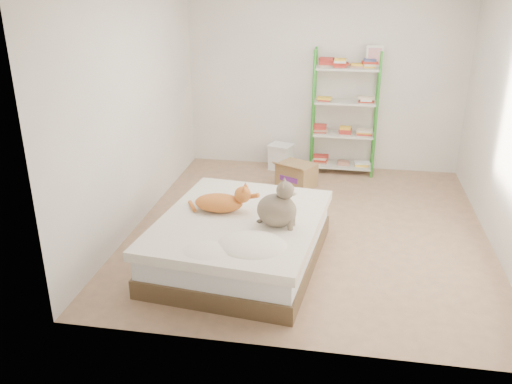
% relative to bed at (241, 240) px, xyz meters
% --- Properties ---
extents(room, '(3.81, 4.21, 2.61)m').
position_rel_bed_xyz_m(room, '(0.60, 0.87, 1.07)').
color(room, tan).
rests_on(room, ground).
extents(bed, '(1.67, 1.99, 0.47)m').
position_rel_bed_xyz_m(bed, '(0.00, 0.00, 0.00)').
color(bed, brown).
rests_on(bed, ground).
extents(orange_cat, '(0.57, 0.33, 0.22)m').
position_rel_bed_xyz_m(orange_cat, '(-0.23, 0.12, 0.35)').
color(orange_cat, '#CF582B').
rests_on(orange_cat, bed).
extents(grey_cat, '(0.42, 0.37, 0.45)m').
position_rel_bed_xyz_m(grey_cat, '(0.36, -0.11, 0.46)').
color(grey_cat, '#7C6D56').
rests_on(grey_cat, bed).
extents(shelf_unit, '(0.89, 0.36, 1.74)m').
position_rel_bed_xyz_m(shelf_unit, '(0.91, 2.75, 0.61)').
color(shelf_unit, green).
rests_on(shelf_unit, ground).
extents(cardboard_box, '(0.56, 0.59, 0.36)m').
position_rel_bed_xyz_m(cardboard_box, '(0.33, 2.08, -0.08)').
color(cardboard_box, '#AE894A').
rests_on(cardboard_box, ground).
extents(white_bin, '(0.39, 0.36, 0.37)m').
position_rel_bed_xyz_m(white_bin, '(0.04, 2.72, -0.05)').
color(white_bin, white).
rests_on(white_bin, ground).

